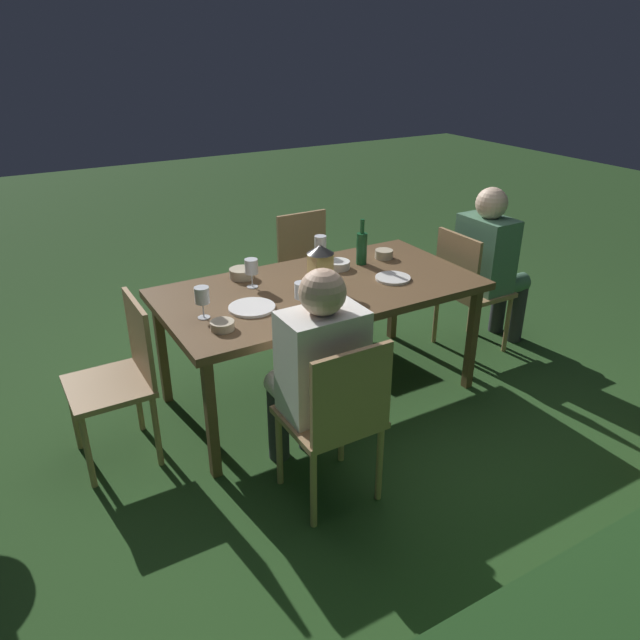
% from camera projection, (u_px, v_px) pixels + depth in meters
% --- Properties ---
extents(ground_plane, '(16.00, 16.00, 0.00)m').
position_uv_depth(ground_plane, '(320.00, 393.00, 3.80)').
color(ground_plane, '#26471E').
extents(dining_table, '(1.85, 0.95, 0.73)m').
position_uv_depth(dining_table, '(320.00, 294.00, 3.51)').
color(dining_table, brown).
rests_on(dining_table, ground).
extents(chair_head_near, '(0.40, 0.42, 0.87)m').
position_uv_depth(chair_head_near, '(468.00, 286.00, 4.12)').
color(chair_head_near, '#9E7A51').
rests_on(chair_head_near, ground).
extents(person_in_green, '(0.48, 0.38, 1.15)m').
position_uv_depth(person_in_green, '(491.00, 260.00, 4.15)').
color(person_in_green, '#4C7A5B').
rests_on(person_in_green, ground).
extents(chair_side_right_b, '(0.42, 0.40, 0.87)m').
position_uv_depth(chair_side_right_b, '(337.00, 416.00, 2.73)').
color(chair_side_right_b, '#9E7A51').
rests_on(chair_side_right_b, ground).
extents(person_in_cream, '(0.38, 0.47, 1.15)m').
position_uv_depth(person_in_cream, '(315.00, 368.00, 2.81)').
color(person_in_cream, white).
rests_on(person_in_cream, ground).
extents(chair_head_far, '(0.40, 0.42, 0.87)m').
position_uv_depth(chair_head_far, '(121.00, 374.00, 3.06)').
color(chair_head_far, '#9E7A51').
rests_on(chair_head_far, ground).
extents(chair_side_left_a, '(0.42, 0.40, 0.87)m').
position_uv_depth(chair_side_left_a, '(310.00, 267.00, 4.46)').
color(chair_side_left_a, '#9E7A51').
rests_on(chair_side_left_a, ground).
extents(lantern_centerpiece, '(0.15, 0.15, 0.27)m').
position_uv_depth(lantern_centerpiece, '(320.00, 265.00, 3.38)').
color(lantern_centerpiece, black).
rests_on(lantern_centerpiece, dining_table).
extents(green_bottle_on_table, '(0.07, 0.07, 0.29)m').
position_uv_depth(green_bottle_on_table, '(362.00, 247.00, 3.78)').
color(green_bottle_on_table, '#195128').
rests_on(green_bottle_on_table, dining_table).
extents(wine_glass_a, '(0.08, 0.08, 0.17)m').
position_uv_depth(wine_glass_a, '(251.00, 268.00, 3.43)').
color(wine_glass_a, silver).
rests_on(wine_glass_a, dining_table).
extents(wine_glass_b, '(0.08, 0.08, 0.17)m').
position_uv_depth(wine_glass_b, '(320.00, 244.00, 3.82)').
color(wine_glass_b, silver).
rests_on(wine_glass_b, dining_table).
extents(wine_glass_c, '(0.08, 0.08, 0.17)m').
position_uv_depth(wine_glass_c, '(302.00, 292.00, 3.11)').
color(wine_glass_c, silver).
rests_on(wine_glass_c, dining_table).
extents(wine_glass_d, '(0.08, 0.08, 0.17)m').
position_uv_depth(wine_glass_d, '(202.00, 297.00, 3.05)').
color(wine_glass_d, silver).
rests_on(wine_glass_d, dining_table).
extents(plate_a, '(0.25, 0.25, 0.01)m').
position_uv_depth(plate_a, '(252.00, 308.00, 3.20)').
color(plate_a, white).
rests_on(plate_a, dining_table).
extents(plate_b, '(0.21, 0.21, 0.01)m').
position_uv_depth(plate_b, '(393.00, 278.00, 3.58)').
color(plate_b, silver).
rests_on(plate_b, dining_table).
extents(bowl_olives, '(0.12, 0.12, 0.04)m').
position_uv_depth(bowl_olives, '(222.00, 325.00, 2.97)').
color(bowl_olives, '#BCAD8E').
rests_on(bowl_olives, dining_table).
extents(bowl_bread, '(0.12, 0.12, 0.06)m').
position_uv_depth(bowl_bread, '(384.00, 254.00, 3.91)').
color(bowl_bread, '#BCAD8E').
rests_on(bowl_bread, dining_table).
extents(bowl_salad, '(0.15, 0.15, 0.05)m').
position_uv_depth(bowl_salad, '(338.00, 264.00, 3.74)').
color(bowl_salad, silver).
rests_on(bowl_salad, dining_table).
extents(bowl_dip, '(0.15, 0.15, 0.06)m').
position_uv_depth(bowl_dip, '(242.00, 273.00, 3.59)').
color(bowl_dip, '#BCAD8E').
rests_on(bowl_dip, dining_table).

